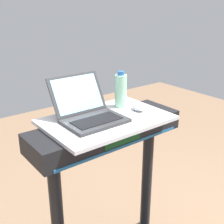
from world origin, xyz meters
name	(u,v)px	position (x,y,z in m)	size (l,w,h in m)	color
desk_board	(106,120)	(0.00, 0.70, 1.13)	(0.68, 0.46, 0.02)	silver
laptop	(89,112)	(-0.09, 0.74, 1.19)	(0.32, 0.34, 0.22)	#2D2D30
computer_mouse	(138,108)	(0.22, 0.68, 1.16)	(0.06, 0.10, 0.03)	#B2B2B7
water_bottle	(121,90)	(0.18, 0.80, 1.25)	(0.07, 0.07, 0.22)	#9EDBB2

